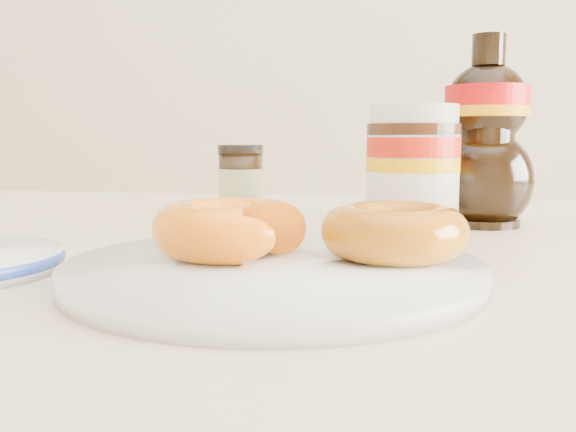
% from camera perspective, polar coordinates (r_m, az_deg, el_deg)
% --- Properties ---
extents(dining_table, '(1.40, 0.90, 0.75)m').
position_cam_1_polar(dining_table, '(0.54, 1.96, -11.68)').
color(dining_table, beige).
rests_on(dining_table, ground).
extents(plate, '(0.26, 0.26, 0.01)m').
position_cam_1_polar(plate, '(0.40, -1.26, -4.82)').
color(plate, white).
rests_on(plate, dining_table).
extents(donut_bitten, '(0.13, 0.13, 0.03)m').
position_cam_1_polar(donut_bitten, '(0.42, -5.19, -1.13)').
color(donut_bitten, orange).
rests_on(donut_bitten, plate).
extents(donut_whole, '(0.12, 0.12, 0.03)m').
position_cam_1_polar(donut_whole, '(0.42, 9.43, -1.36)').
color(donut_whole, '#A86B0A').
rests_on(donut_whole, plate).
extents(nutella_jar, '(0.08, 0.08, 0.12)m').
position_cam_1_polar(nutella_jar, '(0.59, 11.02, 4.40)').
color(nutella_jar, white).
rests_on(nutella_jar, dining_table).
extents(syrup_bottle, '(0.10, 0.09, 0.19)m').
position_cam_1_polar(syrup_bottle, '(0.67, 17.16, 7.18)').
color(syrup_bottle, black).
rests_on(syrup_bottle, dining_table).
extents(dark_jar, '(0.05, 0.05, 0.08)m').
position_cam_1_polar(dark_jar, '(0.71, -4.22, 3.03)').
color(dark_jar, black).
rests_on(dark_jar, dining_table).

